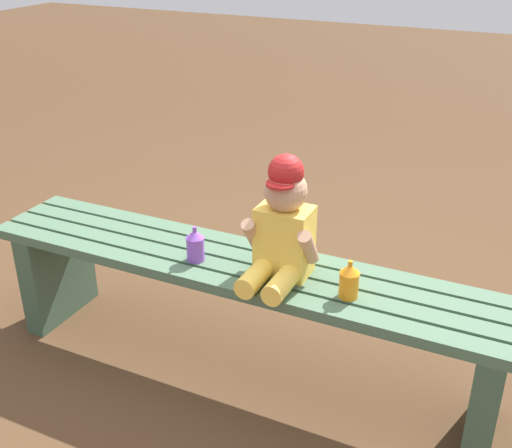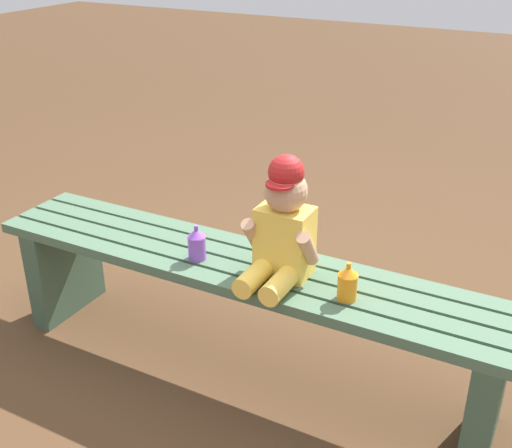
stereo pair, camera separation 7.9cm
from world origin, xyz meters
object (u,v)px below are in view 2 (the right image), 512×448
object	(u,v)px
park_bench	(243,296)
sippy_cup_right	(348,282)
sippy_cup_left	(197,243)
child_figure	(282,227)

from	to	relation	value
park_bench	sippy_cup_right	bearing A→B (deg)	-7.65
sippy_cup_right	sippy_cup_left	bearing A→B (deg)	180.00
park_bench	sippy_cup_right	xyz separation A→B (m)	(0.39, -0.05, 0.19)
park_bench	sippy_cup_right	world-z (taller)	sippy_cup_right
park_bench	sippy_cup_left	size ratio (longest dim) A/B	15.28
park_bench	child_figure	bearing A→B (deg)	-8.48
child_figure	sippy_cup_left	bearing A→B (deg)	-174.41
sippy_cup_left	sippy_cup_right	size ratio (longest dim) A/B	1.00
sippy_cup_left	sippy_cup_right	world-z (taller)	same
child_figure	sippy_cup_right	size ratio (longest dim) A/B	3.26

